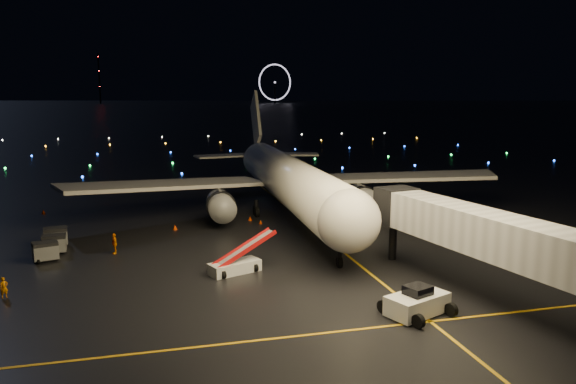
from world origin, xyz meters
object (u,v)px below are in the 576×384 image
object	(u,v)px
baggage_cart_2	(54,244)
crew_a	(4,288)
airliner	(284,152)
baggage_cart_0	(45,251)
crew_c	(114,244)
belt_loader	(234,255)
baggage_cart_1	(56,237)
pushback_tug	(417,300)

from	to	relation	value
baggage_cart_2	crew_a	bearing A→B (deg)	-103.35
airliner	baggage_cart_0	xyz separation A→B (m)	(-25.46, -14.81, -6.63)
baggage_cart_0	crew_c	bearing A→B (deg)	-9.32
belt_loader	baggage_cart_2	xyz separation A→B (m)	(-15.37, 9.86, -0.65)
airliner	baggage_cart_2	size ratio (longest dim) A/B	25.59
baggage_cart_1	crew_a	bearing A→B (deg)	-104.03
airliner	baggage_cart_2	xyz separation A→B (m)	(-25.08, -12.35, -6.63)
crew_c	belt_loader	bearing A→B (deg)	38.77
crew_c	baggage_cart_2	bearing A→B (deg)	-117.29
crew_c	baggage_cart_1	world-z (taller)	crew_c
belt_loader	baggage_cart_0	world-z (taller)	belt_loader
belt_loader	crew_c	distance (m)	12.95
baggage_cart_0	baggage_cart_2	distance (m)	2.49
airliner	belt_loader	world-z (taller)	airliner
crew_c	pushback_tug	bearing A→B (deg)	34.06
belt_loader	baggage_cart_2	bearing A→B (deg)	125.72
crew_c	baggage_cart_0	distance (m)	5.91
crew_a	crew_c	bearing A→B (deg)	20.45
pushback_tug	belt_loader	distance (m)	15.89
pushback_tug	baggage_cart_1	world-z (taller)	pushback_tug
belt_loader	crew_c	xyz separation A→B (m)	(-9.92, 8.30, -0.56)
airliner	baggage_cart_1	size ratio (longest dim) A/B	24.75
pushback_tug	crew_a	xyz separation A→B (m)	(-27.72, 10.32, -0.24)
pushback_tug	crew_c	xyz separation A→B (m)	(-20.45, 20.19, -0.05)
pushback_tug	belt_loader	world-z (taller)	belt_loader
crew_a	baggage_cart_2	distance (m)	11.58
pushback_tug	baggage_cart_0	bearing A→B (deg)	121.87
crew_c	baggage_cart_2	size ratio (longest dim) A/B	0.94
airliner	baggage_cart_2	distance (m)	28.73
baggage_cart_1	baggage_cart_2	xyz separation A→B (m)	(0.22, -2.64, -0.03)
pushback_tug	baggage_cart_1	bearing A→B (deg)	115.10
crew_a	baggage_cart_0	world-z (taller)	baggage_cart_0
baggage_cart_1	pushback_tug	bearing A→B (deg)	-50.61
baggage_cart_2	airliner	bearing A→B (deg)	21.88
baggage_cart_0	baggage_cart_1	size ratio (longest dim) A/B	0.96
pushback_tug	crew_c	size ratio (longest dim) A/B	2.21
belt_loader	crew_c	bearing A→B (deg)	118.48
pushback_tug	crew_a	size ratio (longest dim) A/B	2.75
crew_a	crew_c	world-z (taller)	crew_c
airliner	baggage_cart_1	bearing A→B (deg)	-157.13
belt_loader	baggage_cart_1	xyz separation A→B (m)	(-15.60, 12.51, -0.62)
pushback_tug	baggage_cart_0	size ratio (longest dim) A/B	2.08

